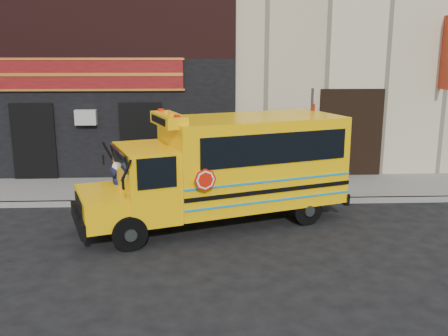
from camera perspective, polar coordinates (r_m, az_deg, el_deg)
ground at (r=12.28m, az=2.95°, el=-7.70°), size 120.00×120.00×0.00m
curb at (r=14.71m, az=2.01°, el=-3.85°), size 40.00×0.20×0.15m
sidewalk at (r=16.15m, az=1.59°, el=-2.31°), size 40.00×3.00×0.15m
building at (r=21.99m, az=0.35°, el=17.68°), size 20.00×10.70×12.00m
school_bus at (r=12.83m, az=0.59°, el=0.26°), size 7.21×4.33×2.92m
sign_pole at (r=14.64m, az=9.89°, el=3.02°), size 0.08×0.29×3.37m
bicycle at (r=13.05m, az=-12.45°, el=-4.57°), size 1.58×0.58×0.93m
cyclist at (r=12.89m, az=-11.94°, el=-3.35°), size 0.41×0.59×1.55m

